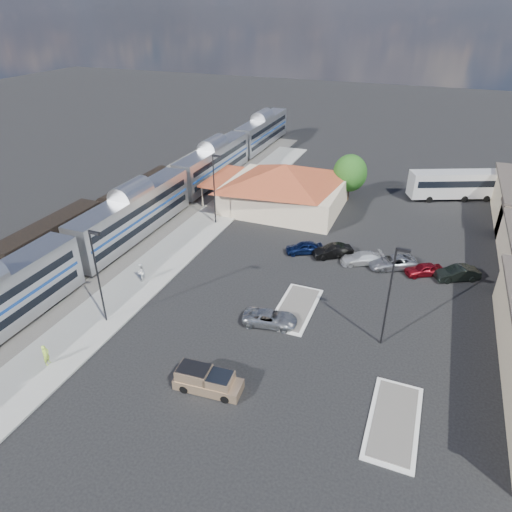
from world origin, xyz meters
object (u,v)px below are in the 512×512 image
at_px(coach_bus, 455,184).
at_px(pickup_truck, 208,381).
at_px(station_depot, 284,186).
at_px(suv, 270,318).

bearing_deg(coach_bus, pickup_truck, 137.24).
bearing_deg(station_depot, suv, -74.06).
bearing_deg(coach_bus, station_depot, 95.49).
relative_size(station_depot, suv, 3.85).
relative_size(pickup_truck, suv, 1.06).
bearing_deg(suv, station_depot, 6.02).
height_order(pickup_truck, coach_bus, coach_bus).
distance_m(station_depot, suv, 26.15).
bearing_deg(station_depot, coach_bus, 29.29).
bearing_deg(pickup_truck, coach_bus, -23.31).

